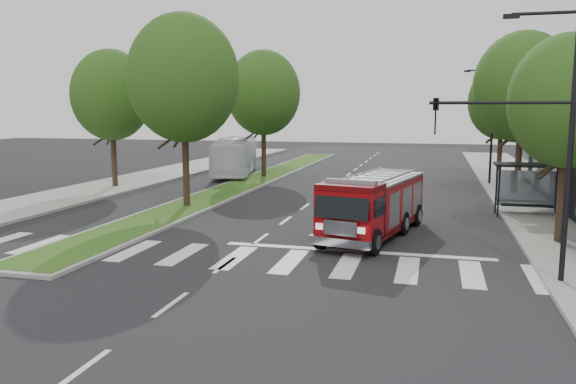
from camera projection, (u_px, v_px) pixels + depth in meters
name	position (u px, v px, depth m)	size (l,w,h in m)	color
ground	(260.00, 239.00, 22.74)	(140.00, 140.00, 0.00)	black
sidewalk_right	(547.00, 209.00, 29.17)	(5.00, 80.00, 0.15)	gray
sidewalk_left	(91.00, 191.00, 35.93)	(5.00, 80.00, 0.15)	gray
median	(256.00, 180.00, 41.46)	(3.00, 50.00, 0.15)	gray
bus_shelter	(528.00, 175.00, 27.44)	(3.20, 1.60, 2.61)	black
tree_right_near	(569.00, 101.00, 20.98)	(4.40, 4.40, 8.05)	black
tree_right_mid	(523.00, 87.00, 32.32)	(5.60, 5.60, 9.72)	black
tree_right_far	(502.00, 101.00, 41.99)	(5.00, 5.00, 8.73)	black
tree_median_near	(184.00, 78.00, 29.00)	(5.80, 5.80, 10.16)	black
tree_median_far	(263.00, 93.00, 42.45)	(5.60, 5.60, 9.72)	black
tree_left_mid	(111.00, 95.00, 36.84)	(5.20, 5.20, 9.16)	black
streetlight_right_near	(538.00, 128.00, 16.31)	(4.08, 0.22, 8.00)	black
streetlight_right_far	(490.00, 121.00, 38.65)	(2.11, 0.20, 8.00)	black
fire_engine	(374.00, 206.00, 23.10)	(3.91, 8.00, 2.66)	#540406
city_bus	(235.00, 156.00, 45.20)	(2.53, 10.80, 3.01)	white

